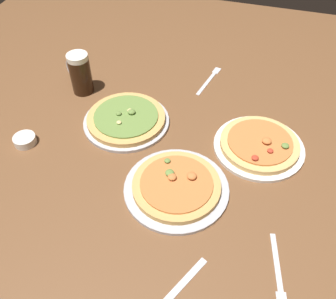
{
  "coord_description": "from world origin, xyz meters",
  "views": [
    {
      "loc": [
        0.24,
        -0.79,
        0.89
      ],
      "look_at": [
        0.0,
        0.0,
        0.02
      ],
      "focal_mm": 38.9,
      "sensor_mm": 36.0,
      "label": 1
    }
  ],
  "objects_px": {
    "fork_left": "(209,80)",
    "pizza_plate_far": "(126,119)",
    "ramekin_butter": "(25,140)",
    "fork_spare": "(278,271)",
    "beer_mug_dark": "(80,73)",
    "pizza_plate_side": "(259,145)",
    "knife_right": "(173,294)",
    "pizza_plate_near": "(176,186)"
  },
  "relations": [
    {
      "from": "ramekin_butter",
      "to": "knife_right",
      "type": "bearing_deg",
      "value": -29.31
    },
    {
      "from": "pizza_plate_far",
      "to": "pizza_plate_near",
      "type": "bearing_deg",
      "value": -43.23
    },
    {
      "from": "pizza_plate_near",
      "to": "ramekin_butter",
      "type": "xyz_separation_m",
      "value": [
        -0.55,
        0.04,
        -0.0
      ]
    },
    {
      "from": "pizza_plate_far",
      "to": "knife_right",
      "type": "bearing_deg",
      "value": -58.6
    },
    {
      "from": "ramekin_butter",
      "to": "fork_spare",
      "type": "bearing_deg",
      "value": -14.27
    },
    {
      "from": "fork_spare",
      "to": "ramekin_butter",
      "type": "bearing_deg",
      "value": 165.73
    },
    {
      "from": "fork_left",
      "to": "knife_right",
      "type": "xyz_separation_m",
      "value": [
        0.11,
        -0.89,
        0.0
      ]
    },
    {
      "from": "pizza_plate_side",
      "to": "fork_spare",
      "type": "height_order",
      "value": "pizza_plate_side"
    },
    {
      "from": "pizza_plate_far",
      "to": "knife_right",
      "type": "distance_m",
      "value": 0.64
    },
    {
      "from": "pizza_plate_side",
      "to": "fork_spare",
      "type": "bearing_deg",
      "value": -76.58
    },
    {
      "from": "fork_left",
      "to": "pizza_plate_far",
      "type": "bearing_deg",
      "value": -124.1
    },
    {
      "from": "pizza_plate_far",
      "to": "fork_left",
      "type": "xyz_separation_m",
      "value": [
        0.23,
        0.34,
        -0.01
      ]
    },
    {
      "from": "pizza_plate_side",
      "to": "knife_right",
      "type": "height_order",
      "value": "pizza_plate_side"
    },
    {
      "from": "pizza_plate_side",
      "to": "fork_left",
      "type": "distance_m",
      "value": 0.41
    },
    {
      "from": "pizza_plate_far",
      "to": "fork_spare",
      "type": "distance_m",
      "value": 0.71
    },
    {
      "from": "beer_mug_dark",
      "to": "fork_spare",
      "type": "relative_size",
      "value": 0.8
    },
    {
      "from": "pizza_plate_near",
      "to": "beer_mug_dark",
      "type": "relative_size",
      "value": 1.95
    },
    {
      "from": "beer_mug_dark",
      "to": "ramekin_butter",
      "type": "xyz_separation_m",
      "value": [
        -0.06,
        -0.33,
        -0.07
      ]
    },
    {
      "from": "pizza_plate_far",
      "to": "ramekin_butter",
      "type": "xyz_separation_m",
      "value": [
        -0.29,
        -0.2,
        -0.0
      ]
    },
    {
      "from": "beer_mug_dark",
      "to": "fork_left",
      "type": "distance_m",
      "value": 0.52
    },
    {
      "from": "pizza_plate_side",
      "to": "beer_mug_dark",
      "type": "distance_m",
      "value": 0.72
    },
    {
      "from": "beer_mug_dark",
      "to": "pizza_plate_near",
      "type": "bearing_deg",
      "value": -36.99
    },
    {
      "from": "fork_left",
      "to": "knife_right",
      "type": "height_order",
      "value": "same"
    },
    {
      "from": "pizza_plate_far",
      "to": "fork_left",
      "type": "distance_m",
      "value": 0.41
    },
    {
      "from": "fork_spare",
      "to": "pizza_plate_near",
      "type": "bearing_deg",
      "value": 151.0
    },
    {
      "from": "pizza_plate_near",
      "to": "pizza_plate_side",
      "type": "distance_m",
      "value": 0.33
    },
    {
      "from": "pizza_plate_far",
      "to": "pizza_plate_side",
      "type": "bearing_deg",
      "value": 1.0
    },
    {
      "from": "knife_right",
      "to": "fork_spare",
      "type": "distance_m",
      "value": 0.27
    },
    {
      "from": "fork_left",
      "to": "fork_spare",
      "type": "xyz_separation_m",
      "value": [
        0.34,
        -0.76,
        0.0
      ]
    },
    {
      "from": "pizza_plate_side",
      "to": "fork_spare",
      "type": "relative_size",
      "value": 1.48
    },
    {
      "from": "knife_right",
      "to": "fork_left",
      "type": "bearing_deg",
      "value": 96.73
    },
    {
      "from": "ramekin_butter",
      "to": "fork_spare",
      "type": "distance_m",
      "value": 0.9
    },
    {
      "from": "ramekin_butter",
      "to": "fork_left",
      "type": "relative_size",
      "value": 0.35
    },
    {
      "from": "pizza_plate_near",
      "to": "fork_left",
      "type": "bearing_deg",
      "value": 92.48
    },
    {
      "from": "fork_left",
      "to": "pizza_plate_near",
      "type": "bearing_deg",
      "value": -87.52
    },
    {
      "from": "pizza_plate_near",
      "to": "pizza_plate_far",
      "type": "distance_m",
      "value": 0.35
    },
    {
      "from": "beer_mug_dark",
      "to": "ramekin_butter",
      "type": "relative_size",
      "value": 2.18
    },
    {
      "from": "ramekin_butter",
      "to": "fork_left",
      "type": "bearing_deg",
      "value": 45.72
    },
    {
      "from": "knife_right",
      "to": "fork_spare",
      "type": "bearing_deg",
      "value": 28.87
    },
    {
      "from": "pizza_plate_side",
      "to": "knife_right",
      "type": "bearing_deg",
      "value": -103.91
    },
    {
      "from": "pizza_plate_side",
      "to": "pizza_plate_near",
      "type": "bearing_deg",
      "value": -131.23
    },
    {
      "from": "pizza_plate_far",
      "to": "pizza_plate_side",
      "type": "distance_m",
      "value": 0.47
    }
  ]
}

